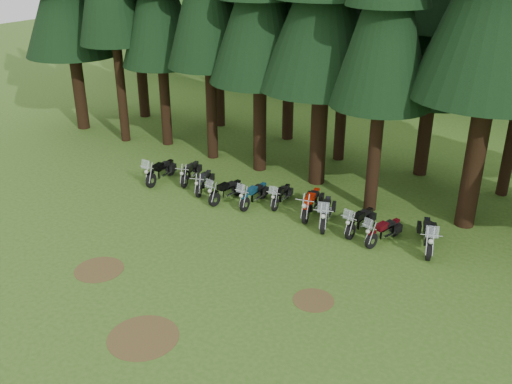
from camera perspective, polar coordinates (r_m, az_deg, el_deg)
ground at (r=21.20m, az=-5.84°, el=-7.61°), size 120.00×120.00×0.00m
pine_back_4 at (r=28.30m, az=18.04°, el=17.37°), size 4.94×4.94×13.78m
decid_0 at (r=51.81m, az=-8.50°, el=18.40°), size 8.00×7.78×10.00m
decid_1 at (r=48.50m, az=-2.29°, el=18.15°), size 7.91×7.69×9.88m
decid_2 at (r=44.86m, az=3.09°, el=16.48°), size 6.72×6.53×8.40m
decid_3 at (r=42.77m, az=10.24°, el=15.14°), size 6.12×5.95×7.65m
decid_4 at (r=41.99m, az=19.03°, el=13.86°), size 5.93×5.76×7.41m
dirt_patch_0 at (r=21.79m, az=-15.42°, el=-7.48°), size 1.80×1.80×0.01m
dirt_patch_1 at (r=19.53m, az=5.77°, el=-10.71°), size 1.40×1.40×0.01m
dirt_patch_2 at (r=18.23m, az=-11.21°, el=-14.07°), size 2.20×2.20×0.01m
motorcycle_0 at (r=28.42m, az=-9.53°, el=2.01°), size 0.58×2.42×1.52m
motorcycle_1 at (r=28.23m, az=-6.59°, el=1.92°), size 0.75×2.12×0.88m
motorcycle_2 at (r=27.13m, az=-5.25°, el=0.98°), size 0.81×2.03×0.86m
motorcycle_3 at (r=26.03m, az=-3.04°, el=0.07°), size 0.59×2.21×1.39m
motorcycle_4 at (r=25.61m, az=-0.22°, el=-0.32°), size 0.42×2.23×1.41m
motorcycle_5 at (r=25.66m, az=2.53°, el=-0.39°), size 0.52×2.04×1.28m
motorcycle_6 at (r=24.82m, az=5.53°, el=-1.18°), size 0.67×2.43×1.00m
motorcycle_7 at (r=24.06m, az=6.97°, el=-2.10°), size 1.13×2.42×1.56m
motorcycle_8 at (r=23.68m, az=10.34°, el=-2.93°), size 0.53×2.25×1.41m
motorcycle_9 at (r=23.12m, az=12.63°, el=-3.89°), size 0.89×2.16×1.38m
motorcycle_10 at (r=23.05m, az=16.79°, el=-4.28°), size 1.16×2.46×1.58m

